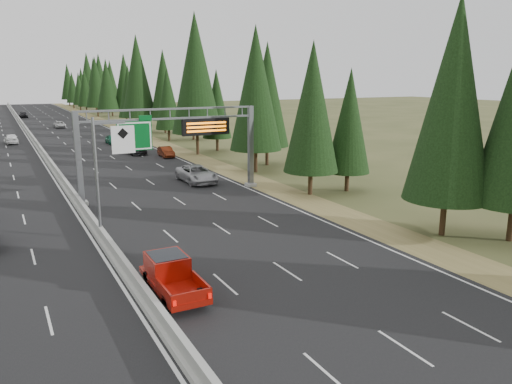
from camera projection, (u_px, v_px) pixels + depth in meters
road at (35, 143)px, 80.45m from camera, size 32.00×260.00×0.08m
shoulder_right at (144, 137)px, 88.49m from camera, size 3.60×260.00×0.06m
median_barrier at (35, 141)px, 80.36m from camera, size 0.70×260.00×0.85m
sign_gantry at (178, 138)px, 44.34m from camera, size 16.75×0.98×7.80m
hov_sign_pole at (106, 169)px, 32.14m from camera, size 2.80×0.50×8.00m
tree_row_right at (175, 85)px, 83.45m from camera, size 12.69×241.62×18.99m
silver_minivan at (197, 174)px, 50.59m from camera, size 2.92×6.16×1.70m
red_pickup at (170, 272)px, 24.79m from camera, size 1.95×5.46×1.78m
car_ahead_green at (112, 139)px, 79.63m from camera, size 1.74×4.23×1.44m
car_ahead_dkred at (166, 152)px, 66.63m from camera, size 1.64×4.20×1.36m
car_ahead_dkgrey at (134, 148)px, 69.18m from camera, size 2.64×5.42×1.52m
car_ahead_white at (60, 125)px, 104.90m from camera, size 2.20×4.65×1.29m
car_ahead_far at (23, 115)px, 130.66m from camera, size 2.06×4.73×1.59m
car_onc_white at (11, 139)px, 79.71m from camera, size 2.02×4.83×1.63m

